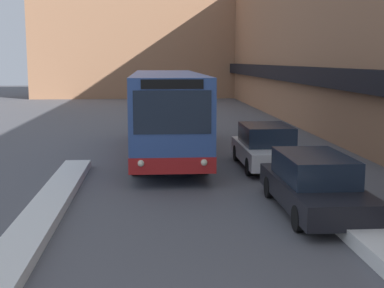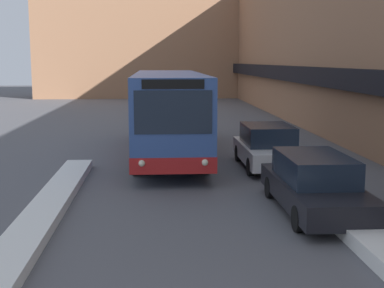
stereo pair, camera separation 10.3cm
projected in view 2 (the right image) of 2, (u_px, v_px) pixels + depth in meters
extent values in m
cube|color=#996B4C|center=(361.00, 29.00, 28.10)|extent=(5.00, 60.00, 10.90)
cube|color=black|center=(308.00, 75.00, 28.29)|extent=(0.50, 60.00, 0.90)
cube|color=#996B4C|center=(163.00, 34.00, 56.67)|extent=(26.00, 8.00, 13.18)
cube|color=silver|center=(24.00, 240.00, 11.14)|extent=(0.90, 16.85, 0.26)
cube|color=silver|center=(380.00, 248.00, 10.61)|extent=(0.90, 12.73, 0.32)
cube|color=#335193|center=(168.00, 109.00, 21.63)|extent=(2.61, 11.98, 2.86)
cube|color=red|center=(169.00, 137.00, 21.81)|extent=(2.63, 12.00, 0.50)
cube|color=#192333|center=(168.00, 99.00, 21.56)|extent=(2.63, 11.02, 0.79)
cube|color=#192333|center=(173.00, 112.00, 15.65)|extent=(2.30, 0.03, 1.29)
cube|color=black|center=(173.00, 84.00, 15.52)|extent=(1.83, 0.03, 0.28)
sphere|color=#F2EAC6|center=(142.00, 163.00, 15.81)|extent=(0.20, 0.20, 0.20)
sphere|color=#F2EAC6|center=(205.00, 162.00, 15.93)|extent=(0.20, 0.20, 0.20)
cylinder|color=black|center=(136.00, 158.00, 18.10)|extent=(0.28, 1.12, 1.12)
cylinder|color=black|center=(206.00, 157.00, 18.25)|extent=(0.28, 1.12, 1.12)
cylinder|color=black|center=(142.00, 130.00, 25.41)|extent=(0.28, 1.12, 1.12)
cylinder|color=black|center=(191.00, 129.00, 25.57)|extent=(0.28, 1.12, 1.12)
cube|color=black|center=(315.00, 192.00, 13.58)|extent=(1.81, 4.87, 0.57)
cube|color=#192333|center=(314.00, 167.00, 13.61)|extent=(1.59, 2.68, 0.66)
cylinder|color=black|center=(370.00, 217.00, 12.18)|extent=(0.20, 0.60, 0.60)
cylinder|color=black|center=(298.00, 219.00, 12.07)|extent=(0.20, 0.60, 0.60)
cylinder|color=black|center=(327.00, 186.00, 15.16)|extent=(0.20, 0.60, 0.60)
cylinder|color=black|center=(270.00, 187.00, 15.05)|extent=(0.20, 0.60, 0.60)
cube|color=silver|center=(268.00, 153.00, 19.25)|extent=(1.89, 4.34, 0.60)
cube|color=#192333|center=(268.00, 135.00, 19.26)|extent=(1.67, 2.38, 0.69)
cylinder|color=black|center=(301.00, 166.00, 18.02)|extent=(0.20, 0.62, 0.62)
cylinder|color=black|center=(251.00, 167.00, 17.91)|extent=(0.20, 0.62, 0.62)
cylinder|color=black|center=(283.00, 153.00, 20.67)|extent=(0.20, 0.62, 0.62)
cylinder|color=black|center=(238.00, 153.00, 20.56)|extent=(0.20, 0.62, 0.62)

